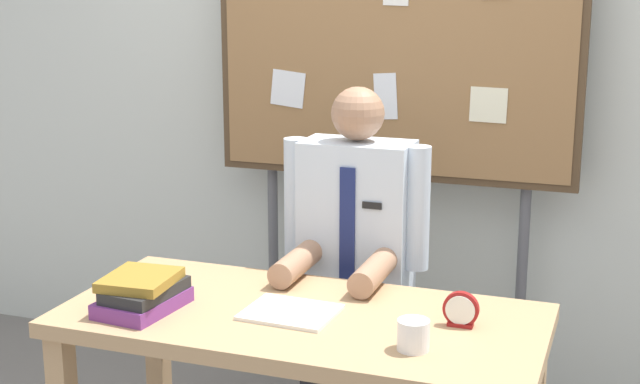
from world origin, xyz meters
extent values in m
cube|color=silver|center=(0.00, 1.25, 1.35)|extent=(6.40, 0.08, 2.70)
cube|color=tan|center=(0.00, 0.00, 0.71)|extent=(1.51, 0.71, 0.05)
cube|color=tan|center=(-0.69, 0.29, 0.34)|extent=(0.07, 0.07, 0.68)
cube|color=silver|center=(0.00, 0.57, 0.81)|extent=(0.40, 0.22, 0.74)
sphere|color=#A87A5B|center=(0.00, 0.57, 1.28)|extent=(0.19, 0.19, 0.19)
cylinder|color=silver|center=(-0.23, 0.55, 0.95)|extent=(0.09, 0.09, 0.45)
cylinder|color=silver|center=(0.23, 0.55, 0.95)|extent=(0.09, 0.09, 0.45)
cylinder|color=#A87A5B|center=(-0.14, 0.31, 0.78)|extent=(0.09, 0.30, 0.09)
cylinder|color=#A87A5B|center=(0.14, 0.31, 0.78)|extent=(0.09, 0.30, 0.09)
cube|color=navy|center=(0.00, 0.46, 0.86)|extent=(0.06, 0.01, 0.48)
cube|color=black|center=(0.09, 0.46, 0.98)|extent=(0.07, 0.01, 0.02)
cube|color=#4C3823|center=(0.00, 1.05, 1.51)|extent=(1.50, 0.05, 1.14)
cube|color=olive|center=(0.00, 1.04, 1.51)|extent=(1.44, 0.04, 1.08)
cylinder|color=#59595E|center=(-0.55, 1.08, 0.49)|extent=(0.04, 0.04, 0.97)
cylinder|color=#59595E|center=(0.55, 1.08, 0.49)|extent=(0.04, 0.04, 0.97)
cube|color=#F4EFCC|center=(0.39, 1.01, 1.27)|extent=(0.15, 0.00, 0.14)
cube|color=white|center=(-0.44, 1.01, 1.30)|extent=(0.16, 0.00, 0.16)
cube|color=white|center=(-0.02, 1.01, 1.28)|extent=(0.10, 0.00, 0.19)
cube|color=#72337F|center=(-0.48, -0.14, 0.76)|extent=(0.22, 0.30, 0.05)
cube|color=#262626|center=(-0.47, -0.14, 0.80)|extent=(0.19, 0.28, 0.04)
cube|color=olive|center=(-0.48, -0.15, 0.83)|extent=(0.22, 0.24, 0.03)
cube|color=white|center=(-0.03, -0.02, 0.74)|extent=(0.29, 0.24, 0.01)
cylinder|color=maroon|center=(0.49, 0.06, 0.79)|extent=(0.11, 0.02, 0.11)
cylinder|color=white|center=(0.49, 0.05, 0.79)|extent=(0.09, 0.00, 0.09)
cube|color=maroon|center=(0.49, 0.06, 0.74)|extent=(0.08, 0.04, 0.01)
cylinder|color=white|center=(0.40, -0.16, 0.78)|extent=(0.09, 0.09, 0.09)
camera|label=1|loc=(0.94, -2.47, 1.76)|focal=50.54mm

